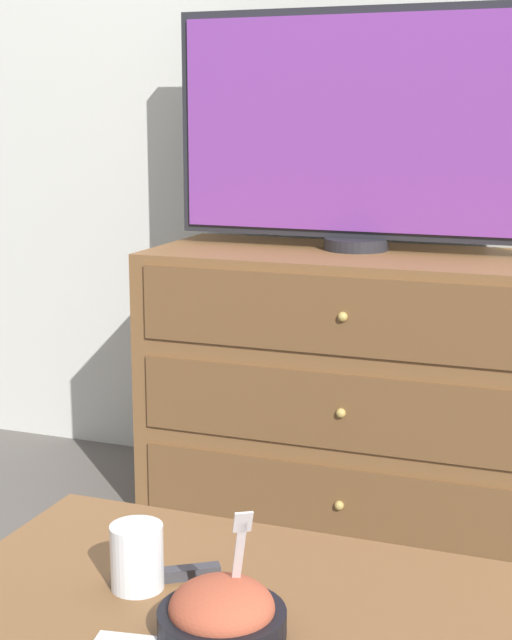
# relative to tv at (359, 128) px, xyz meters

# --- Properties ---
(ground_plane) EXTENTS (12.00, 12.00, 0.00)m
(ground_plane) POSITION_rel_tv_xyz_m (0.17, 0.21, -1.04)
(ground_plane) COLOR #56514C
(wall_back) EXTENTS (12.00, 0.05, 2.60)m
(wall_back) POSITION_rel_tv_xyz_m (0.17, 0.23, 0.26)
(wall_back) COLOR silver
(wall_back) RESTS_ON ground_plane
(dresser) EXTENTS (1.15, 0.49, 0.72)m
(dresser) POSITION_rel_tv_xyz_m (0.05, -0.06, -0.68)
(dresser) COLOR brown
(dresser) RESTS_ON ground_plane
(tv) EXTENTS (0.99, 0.17, 0.62)m
(tv) POSITION_rel_tv_xyz_m (0.00, 0.00, 0.00)
(tv) COLOR #232328
(tv) RESTS_ON dresser
(takeout_bowl) EXTENTS (0.18, 0.18, 0.19)m
(takeout_bowl) POSITION_rel_tv_xyz_m (0.20, -1.40, -0.62)
(takeout_bowl) COLOR black
(takeout_bowl) RESTS_ON coffee_table
(drink_cup) EXTENTS (0.08, 0.08, 0.10)m
(drink_cup) POSITION_rel_tv_xyz_m (0.03, -1.32, -0.60)
(drink_cup) COLOR beige
(drink_cup) RESTS_ON coffee_table
(remote_control) EXTENTS (0.15, 0.11, 0.02)m
(remote_control) POSITION_rel_tv_xyz_m (0.06, -1.29, -0.64)
(remote_control) COLOR #38383D
(remote_control) RESTS_ON coffee_table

